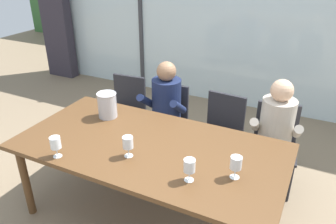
{
  "coord_description": "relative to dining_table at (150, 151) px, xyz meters",
  "views": [
    {
      "loc": [
        1.19,
        -2.05,
        2.25
      ],
      "look_at": [
        0.0,
        0.35,
        0.92
      ],
      "focal_mm": 35.55,
      "sensor_mm": 36.0,
      "label": 1
    }
  ],
  "objects": [
    {
      "name": "dining_table",
      "position": [
        0.0,
        0.0,
        0.0
      ],
      "size": [
        2.25,
        1.14,
        0.77
      ],
      "color": "brown",
      "rests_on": "ground"
    },
    {
      "name": "hillside_vineyard",
      "position": [
        0.0,
        6.26,
        0.32
      ],
      "size": [
        13.45,
        2.4,
        2.05
      ],
      "primitive_type": "cube",
      "color": "#386633",
      "rests_on": "ground"
    },
    {
      "name": "window_glass_panel",
      "position": [
        0.0,
        2.76,
        0.6
      ],
      "size": [
        7.45,
        0.03,
        2.6
      ],
      "primitive_type": "cube",
      "color": "silver",
      "rests_on": "ground"
    },
    {
      "name": "person_navy_polo",
      "position": [
        -0.3,
        0.84,
        -0.03
      ],
      "size": [
        0.47,
        0.62,
        1.18
      ],
      "rotation": [
        0.0,
        0.0,
        0.04
      ],
      "color": "#192347",
      "rests_on": "ground"
    },
    {
      "name": "wine_glass_by_right_taster",
      "position": [
        0.48,
        -0.29,
        0.18
      ],
      "size": [
        0.08,
        0.08,
        0.17
      ],
      "color": "silver",
      "rests_on": "dining_table"
    },
    {
      "name": "chair_right_of_center",
      "position": [
        0.88,
        1.01,
        -0.2
      ],
      "size": [
        0.5,
        0.5,
        0.86
      ],
      "rotation": [
        0.0,
        0.0,
        0.15
      ],
      "color": "#232328",
      "rests_on": "ground"
    },
    {
      "name": "window_mullion_left",
      "position": [
        -1.68,
        2.74,
        0.6
      ],
      "size": [
        0.06,
        0.06,
        2.6
      ],
      "primitive_type": "cube",
      "color": "#38383D",
      "rests_on": "ground"
    },
    {
      "name": "chair_left_of_center",
      "position": [
        -0.32,
        0.99,
        -0.2
      ],
      "size": [
        0.47,
        0.47,
        0.86
      ],
      "rotation": [
        0.0,
        0.0,
        0.07
      ],
      "color": "#232328",
      "rests_on": "ground"
    },
    {
      "name": "person_beige_jumper",
      "position": [
        0.89,
        0.84,
        -0.03
      ],
      "size": [
        0.49,
        0.63,
        1.18
      ],
      "rotation": [
        0.0,
        0.0,
        0.1
      ],
      "color": "#B7AD9E",
      "rests_on": "ground"
    },
    {
      "name": "curtain_heavy_drape",
      "position": [
        -3.38,
        2.58,
        0.6
      ],
      "size": [
        0.56,
        0.2,
        2.6
      ],
      "primitive_type": "cube",
      "color": "#332D38",
      "rests_on": "ground"
    },
    {
      "name": "chair_near_curtain",
      "position": [
        -0.89,
        1.01,
        -0.2
      ],
      "size": [
        0.47,
        0.47,
        0.86
      ],
      "rotation": [
        0.0,
        0.0,
        0.08
      ],
      "color": "#232328",
      "rests_on": "ground"
    },
    {
      "name": "wine_glass_by_left_taster",
      "position": [
        0.76,
        -0.11,
        0.18
      ],
      "size": [
        0.08,
        0.08,
        0.17
      ],
      "color": "silver",
      "rests_on": "dining_table"
    },
    {
      "name": "chair_center",
      "position": [
        0.32,
        1.0,
        -0.2
      ],
      "size": [
        0.47,
        0.47,
        0.86
      ],
      "rotation": [
        0.0,
        0.0,
        -0.07
      ],
      "color": "#232328",
      "rests_on": "ground"
    },
    {
      "name": "wine_glass_center_pour",
      "position": [
        -0.57,
        -0.47,
        0.18
      ],
      "size": [
        0.08,
        0.08,
        0.17
      ],
      "color": "silver",
      "rests_on": "dining_table"
    },
    {
      "name": "ice_bucket_primary",
      "position": [
        -0.61,
        0.27,
        0.19
      ],
      "size": [
        0.19,
        0.19,
        0.25
      ],
      "color": "#B7B7BC",
      "rests_on": "dining_table"
    },
    {
      "name": "wine_glass_near_bucket",
      "position": [
        -0.07,
        -0.22,
        0.18
      ],
      "size": [
        0.08,
        0.08,
        0.17
      ],
      "color": "silver",
      "rests_on": "dining_table"
    },
    {
      "name": "ground",
      "position": [
        0.0,
        1.0,
        -0.7
      ],
      "size": [
        14.0,
        14.0,
        0.0
      ],
      "primitive_type": "plane",
      "color": "#847056"
    }
  ]
}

